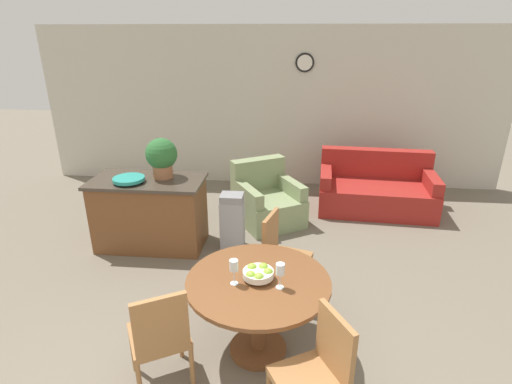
% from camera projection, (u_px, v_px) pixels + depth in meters
% --- Properties ---
extents(wall_back, '(8.00, 0.09, 2.70)m').
position_uv_depth(wall_back, '(270.00, 108.00, 6.90)').
color(wall_back, beige).
rests_on(wall_back, ground_plane).
extents(dining_table, '(1.17, 1.17, 0.72)m').
position_uv_depth(dining_table, '(258.00, 296.00, 3.26)').
color(dining_table, brown).
rests_on(dining_table, ground_plane).
extents(dining_chair_near_left, '(0.57, 0.57, 0.91)m').
position_uv_depth(dining_chair_near_left, '(160.00, 335.00, 2.92)').
color(dining_chair_near_left, '#9E6B3D').
rests_on(dining_chair_near_left, ground_plane).
extents(dining_chair_near_right, '(0.57, 0.57, 0.91)m').
position_uv_depth(dining_chair_near_right, '(318.00, 370.00, 2.61)').
color(dining_chair_near_right, '#9E6B3D').
rests_on(dining_chair_near_right, ground_plane).
extents(dining_chair_far_side, '(0.52, 0.52, 0.91)m').
position_uv_depth(dining_chair_far_side, '(281.00, 253.00, 4.01)').
color(dining_chair_far_side, '#9E6B3D').
rests_on(dining_chair_far_side, ground_plane).
extents(fruit_bowl, '(0.25, 0.25, 0.11)m').
position_uv_depth(fruit_bowl, '(258.00, 273.00, 3.18)').
color(fruit_bowl, silver).
rests_on(fruit_bowl, dining_table).
extents(wine_glass_left, '(0.07, 0.07, 0.21)m').
position_uv_depth(wine_glass_left, '(234.00, 266.00, 3.09)').
color(wine_glass_left, silver).
rests_on(wine_glass_left, dining_table).
extents(wine_glass_right, '(0.07, 0.07, 0.21)m').
position_uv_depth(wine_glass_right, '(280.00, 270.00, 3.04)').
color(wine_glass_right, silver).
rests_on(wine_glass_right, dining_table).
extents(kitchen_island, '(1.38, 0.72, 0.90)m').
position_uv_depth(kitchen_island, '(150.00, 213.00, 5.04)').
color(kitchen_island, brown).
rests_on(kitchen_island, ground_plane).
extents(teal_bowl, '(0.37, 0.37, 0.07)m').
position_uv_depth(teal_bowl, '(129.00, 179.00, 4.76)').
color(teal_bowl, teal).
rests_on(teal_bowl, kitchen_island).
extents(potted_plant, '(0.38, 0.38, 0.49)m').
position_uv_depth(potted_plant, '(162.00, 156.00, 4.84)').
color(potted_plant, '#A36642').
rests_on(potted_plant, kitchen_island).
extents(trash_bin, '(0.29, 0.25, 0.73)m').
position_uv_depth(trash_bin, '(232.00, 222.00, 5.00)').
color(trash_bin, '#9E9EA3').
rests_on(trash_bin, ground_plane).
extents(couch, '(1.77, 1.08, 0.87)m').
position_uv_depth(couch, '(375.00, 190.00, 6.18)').
color(couch, maroon).
rests_on(couch, ground_plane).
extents(armchair, '(1.15, 1.19, 0.86)m').
position_uv_depth(armchair, '(267.00, 202.00, 5.77)').
color(armchair, gray).
rests_on(armchair, ground_plane).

